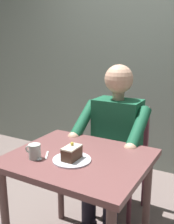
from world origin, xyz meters
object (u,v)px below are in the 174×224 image
object	(u,v)px
dining_table	(79,173)
coffee_cup	(34,151)
chair	(121,154)
cake_slice	(72,153)
dessert_spoon	(43,157)
seated_person	(113,143)

from	to	relation	value
dining_table	coffee_cup	xyz separation A→B (m)	(0.21, 0.16, 0.16)
chair	cake_slice	size ratio (longest dim) A/B	7.22
dining_table	dessert_spoon	world-z (taller)	dessert_spoon
seated_person	coffee_cup	distance (m)	0.71
chair	seated_person	distance (m)	0.23
cake_slice	dessert_spoon	bearing A→B (deg)	17.41
dining_table	seated_person	distance (m)	0.51
seated_person	dessert_spoon	xyz separation A→B (m)	(0.17, 0.64, 0.09)
dining_table	chair	bearing A→B (deg)	-90.00
coffee_cup	dessert_spoon	size ratio (longest dim) A/B	0.77
chair	seated_person	bearing A→B (deg)	90.00
dining_table	dessert_spoon	xyz separation A→B (m)	(0.17, 0.13, 0.11)
cake_slice	dessert_spoon	xyz separation A→B (m)	(0.17, 0.05, -0.04)
seated_person	dining_table	bearing A→B (deg)	90.00
cake_slice	coffee_cup	world-z (taller)	cake_slice
chair	cake_slice	distance (m)	0.81
cake_slice	seated_person	bearing A→B (deg)	-89.82
chair	coffee_cup	xyz separation A→B (m)	(0.21, 0.84, 0.29)
cake_slice	coffee_cup	bearing A→B (deg)	21.79
dining_table	chair	distance (m)	0.70
dining_table	cake_slice	size ratio (longest dim) A/B	6.63
chair	dessert_spoon	world-z (taller)	chair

